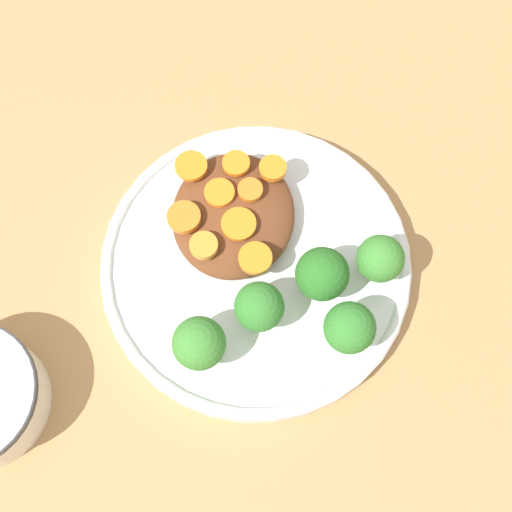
% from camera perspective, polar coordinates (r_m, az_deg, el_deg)
% --- Properties ---
extents(ground_plane, '(4.00, 4.00, 0.00)m').
position_cam_1_polar(ground_plane, '(0.58, -0.00, -1.13)').
color(ground_plane, tan).
extents(plate, '(0.25, 0.25, 0.02)m').
position_cam_1_polar(plate, '(0.57, -0.00, -0.73)').
color(plate, white).
rests_on(plate, ground_plane).
extents(stew_mound, '(0.10, 0.11, 0.03)m').
position_cam_1_polar(stew_mound, '(0.57, -1.83, 3.32)').
color(stew_mound, brown).
rests_on(stew_mound, plate).
extents(broccoli_floret_0, '(0.04, 0.04, 0.05)m').
position_cam_1_polar(broccoli_floret_0, '(0.53, 5.31, -1.48)').
color(broccoli_floret_0, '#759E51').
rests_on(broccoli_floret_0, plate).
extents(broccoli_floret_1, '(0.04, 0.04, 0.05)m').
position_cam_1_polar(broccoli_floret_1, '(0.52, 7.48, -5.75)').
color(broccoli_floret_1, '#7FA85B').
rests_on(broccoli_floret_1, plate).
extents(broccoli_floret_2, '(0.04, 0.04, 0.05)m').
position_cam_1_polar(broccoli_floret_2, '(0.52, -4.56, -7.03)').
color(broccoli_floret_2, '#759E51').
rests_on(broccoli_floret_2, plate).
extents(broccoli_floret_3, '(0.04, 0.04, 0.05)m').
position_cam_1_polar(broccoli_floret_3, '(0.53, 0.25, -4.15)').
color(broccoli_floret_3, '#759E51').
rests_on(broccoli_floret_3, plate).
extents(broccoli_floret_4, '(0.04, 0.04, 0.05)m').
position_cam_1_polar(broccoli_floret_4, '(0.55, 9.89, -0.06)').
color(broccoli_floret_4, '#759E51').
rests_on(broccoli_floret_4, plate).
extents(carrot_slice_0, '(0.03, 0.03, 0.00)m').
position_cam_1_polar(carrot_slice_0, '(0.55, -1.40, 2.57)').
color(carrot_slice_0, orange).
rests_on(carrot_slice_0, stew_mound).
extents(carrot_slice_1, '(0.03, 0.03, 0.00)m').
position_cam_1_polar(carrot_slice_1, '(0.57, -5.21, 7.18)').
color(carrot_slice_1, orange).
rests_on(carrot_slice_1, stew_mound).
extents(carrot_slice_2, '(0.02, 0.02, 0.00)m').
position_cam_1_polar(carrot_slice_2, '(0.56, -2.95, 5.07)').
color(carrot_slice_2, orange).
rests_on(carrot_slice_2, stew_mound).
extents(carrot_slice_3, '(0.03, 0.03, 0.00)m').
position_cam_1_polar(carrot_slice_3, '(0.54, -0.04, -0.18)').
color(carrot_slice_3, orange).
rests_on(carrot_slice_3, stew_mound).
extents(carrot_slice_4, '(0.02, 0.02, 0.01)m').
position_cam_1_polar(carrot_slice_4, '(0.57, 1.35, 7.03)').
color(carrot_slice_4, orange).
rests_on(carrot_slice_4, stew_mound).
extents(carrot_slice_5, '(0.02, 0.02, 0.01)m').
position_cam_1_polar(carrot_slice_5, '(0.54, -4.18, 1.00)').
color(carrot_slice_5, orange).
rests_on(carrot_slice_5, stew_mound).
extents(carrot_slice_6, '(0.02, 0.02, 0.00)m').
position_cam_1_polar(carrot_slice_6, '(0.56, -0.47, 5.30)').
color(carrot_slice_6, orange).
rests_on(carrot_slice_6, stew_mound).
extents(carrot_slice_7, '(0.03, 0.03, 0.01)m').
position_cam_1_polar(carrot_slice_7, '(0.55, -5.79, 3.10)').
color(carrot_slice_7, orange).
rests_on(carrot_slice_7, stew_mound).
extents(carrot_slice_8, '(0.02, 0.02, 0.00)m').
position_cam_1_polar(carrot_slice_8, '(0.57, -1.61, 7.42)').
color(carrot_slice_8, orange).
rests_on(carrot_slice_8, stew_mound).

